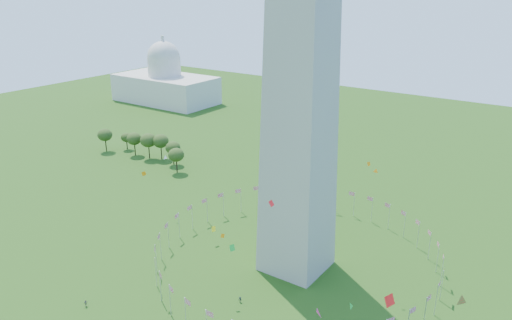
{
  "coord_description": "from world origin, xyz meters",
  "views": [
    {
      "loc": [
        62.9,
        -60.49,
        78.52
      ],
      "look_at": [
        -3.67,
        35.0,
        36.57
      ],
      "focal_mm": 35.0,
      "sensor_mm": 36.0,
      "label": 1
    }
  ],
  "objects": [
    {
      "name": "flag_ring",
      "position": [
        -0.0,
        50.0,
        4.5
      ],
      "size": [
        80.24,
        80.24,
        9.0
      ],
      "color": "silver",
      "rests_on": "ground"
    },
    {
      "name": "capitol_building",
      "position": [
        -180.0,
        180.0,
        23.0
      ],
      "size": [
        70.0,
        35.0,
        46.0
      ],
      "primitive_type": null,
      "color": "beige",
      "rests_on": "ground"
    },
    {
      "name": "tree_line_west",
      "position": [
        -104.07,
        90.77,
        5.5
      ],
      "size": [
        55.38,
        15.98,
        11.84
      ],
      "color": "#38541C",
      "rests_on": "ground"
    },
    {
      "name": "kites_aloft",
      "position": [
        12.8,
        24.63,
        19.28
      ],
      "size": [
        107.71,
        69.26,
        32.88
      ],
      "color": "#CC2699",
      "rests_on": "ground"
    }
  ]
}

